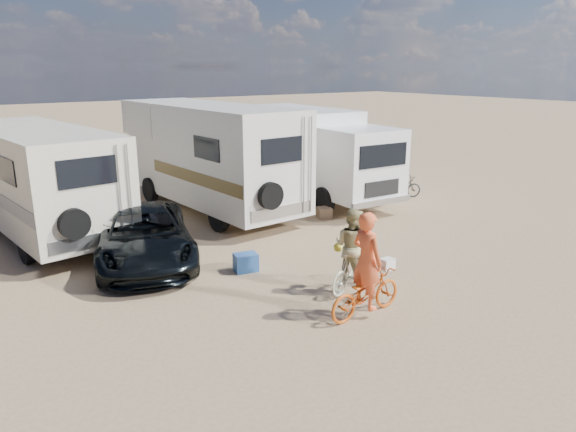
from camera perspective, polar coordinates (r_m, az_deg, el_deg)
ground at (r=12.75m, az=6.48°, el=-6.33°), size 140.00×140.00×0.00m
rv_main at (r=18.27m, az=-8.40°, el=6.15°), size 2.98×8.07×3.56m
rv_left at (r=16.90m, az=-25.05°, el=3.27°), size 3.32×7.62×3.11m
box_truck at (r=20.02m, az=2.71°, el=6.65°), size 3.01×7.84×3.24m
dark_suv at (r=13.82m, az=-15.16°, el=-2.03°), size 3.69×5.38×1.37m
bike_man at (r=10.68m, az=8.30°, el=-8.14°), size 1.82×0.69×0.95m
bike_woman at (r=11.79m, az=6.77°, el=-5.80°), size 1.59×0.88×0.92m
rider_man at (r=10.49m, az=8.40°, el=-5.64°), size 0.49×0.73×1.95m
rider_woman at (r=11.66m, az=6.83°, el=-4.05°), size 0.86×0.97×1.69m
bike_parked at (r=20.42m, az=11.96°, el=3.06°), size 1.66×1.16×0.83m
cooler at (r=12.90m, az=-4.55°, el=-4.98°), size 0.62×0.51×0.44m
crate at (r=17.35m, az=3.90°, el=0.34°), size 0.56×0.56×0.35m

